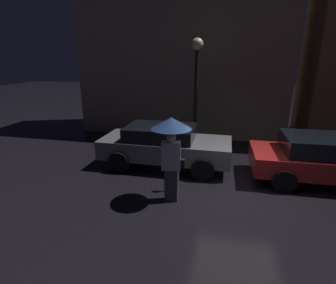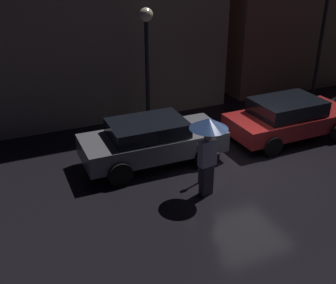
# 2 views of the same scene
# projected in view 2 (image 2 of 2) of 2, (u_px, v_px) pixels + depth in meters

# --- Properties ---
(ground_plane) EXTENTS (60.00, 60.00, 0.00)m
(ground_plane) POSITION_uv_depth(u_px,v_px,m) (249.00, 168.00, 12.62)
(ground_plane) COLOR black
(parked_car_grey) EXTENTS (4.31, 1.96, 1.40)m
(parked_car_grey) POSITION_uv_depth(u_px,v_px,m) (152.00, 140.00, 12.63)
(parked_car_grey) COLOR slate
(parked_car_grey) RESTS_ON ground
(parked_car_red) EXTENTS (4.36, 2.06, 1.40)m
(parked_car_red) POSITION_uv_depth(u_px,v_px,m) (289.00, 117.00, 14.25)
(parked_car_red) COLOR maroon
(parked_car_red) RESTS_ON ground
(pedestrian_with_umbrella) EXTENTS (0.99, 0.99, 2.21)m
(pedestrian_with_umbrella) POSITION_uv_depth(u_px,v_px,m) (208.00, 138.00, 10.66)
(pedestrian_with_umbrella) COLOR #383842
(pedestrian_with_umbrella) RESTS_ON ground
(parking_meter) EXTENTS (0.12, 0.10, 1.22)m
(parking_meter) POSITION_uv_depth(u_px,v_px,m) (200.00, 159.00, 11.55)
(parking_meter) COLOR #4C5154
(parking_meter) RESTS_ON ground
(street_lamp_near) EXTENTS (0.44, 0.44, 4.26)m
(street_lamp_near) POSITION_uv_depth(u_px,v_px,m) (147.00, 46.00, 13.73)
(street_lamp_near) COLOR black
(street_lamp_near) RESTS_ON ground
(street_lamp_far) EXTENTS (0.41, 0.41, 4.52)m
(street_lamp_far) POSITION_uv_depth(u_px,v_px,m) (323.00, 26.00, 16.55)
(street_lamp_far) COLOR black
(street_lamp_far) RESTS_ON ground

